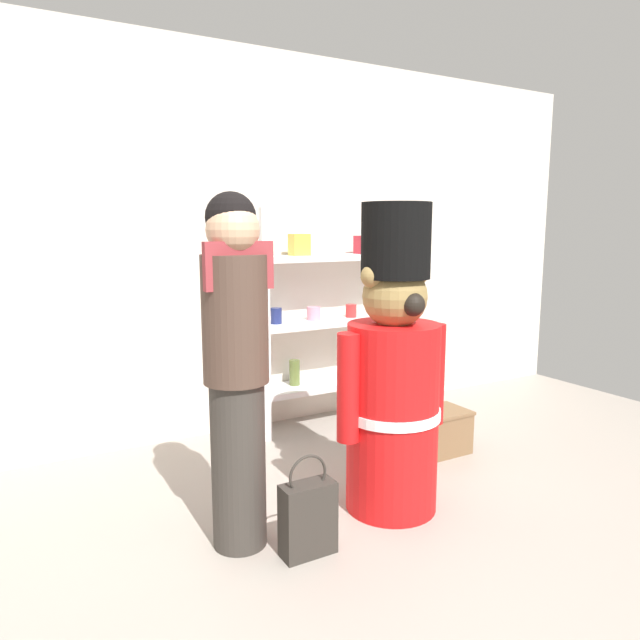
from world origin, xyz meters
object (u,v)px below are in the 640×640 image
Objects in this scene: person_shopper at (236,359)px; shopping_bag at (308,517)px; teddy_bear_guard at (393,379)px; display_crate at (434,432)px; merchandise_shelf at (333,317)px.

person_shopper reaches higher than shopping_bag.
person_shopper reaches higher than teddy_bear_guard.
person_shopper is 3.50× the size of display_crate.
teddy_bear_guard reaches higher than display_crate.
shopping_bag is at bearing -45.44° from person_shopper.
shopping_bag is 1.02× the size of display_crate.
teddy_bear_guard reaches higher than shopping_bag.
shopping_bag is 1.38m from display_crate.
merchandise_shelf is at bearing 71.52° from teddy_bear_guard.
merchandise_shelf is at bearing 103.87° from display_crate.
shopping_bag is at bearing -153.56° from display_crate.
shopping_bag is at bearing -124.24° from merchandise_shelf.
person_shopper is 1.67m from display_crate.
merchandise_shelf is 0.98× the size of person_shopper.
person_shopper is (-1.24, -1.27, 0.09)m from merchandise_shelf.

